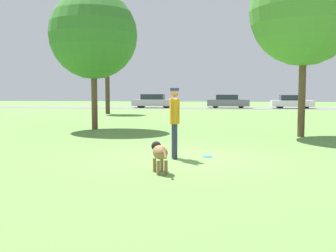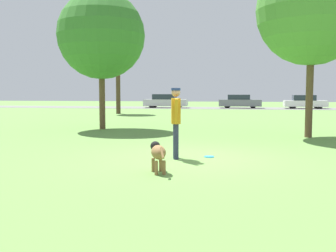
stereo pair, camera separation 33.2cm
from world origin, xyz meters
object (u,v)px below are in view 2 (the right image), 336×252
Objects in this scene: person at (176,116)px; parked_car_white at (305,102)px; tree_far_left at (118,48)px; dog at (158,153)px; parked_car_grey at (240,102)px; frisbee at (209,157)px; tree_near_right at (312,10)px; tree_near_left at (101,35)px; parked_car_silver at (165,101)px.

parked_car_white is at bearing 154.23° from person.
tree_far_left is at bearing -141.79° from parked_car_white.
person reaches higher than dog.
dog is at bearing -91.40° from parked_car_grey.
tree_near_right is (3.30, 5.10, 4.61)m from frisbee.
parked_car_grey is at bearing 75.79° from tree_near_left.
frisbee is 0.04× the size of tree_far_left.
frisbee is at bearing -122.90° from tree_near_right.
tree_far_left is 1.56× the size of parked_car_white.
frisbee is at bearing -66.45° from tree_far_left.
tree_far_left reaches higher than person.
frisbee is 0.04× the size of tree_near_right.
parked_car_grey is 6.47m from parked_car_white.
person is 6.97× the size of frisbee.
frisbee is at bearing -52.39° from tree_near_left.
tree_near_right is (8.61, -1.80, 0.44)m from tree_near_left.
tree_near_right is (4.11, 5.47, 3.55)m from person.
parked_car_white is (4.13, 26.53, -3.94)m from tree_near_right.
person is 0.43× the size of parked_car_white.
person is 0.27× the size of tree_far_left.
tree_near_right is 1.59× the size of parked_car_white.
parked_car_silver reaches higher than dog.
tree_near_left is at bearing 3.39° from dog.
tree_near_left is 0.93× the size of tree_near_right.
parked_car_silver reaches higher than parked_car_grey.
tree_near_right is 1.51× the size of parked_car_grey.
tree_far_left reaches higher than parked_car_white.
parked_car_white is (14.30, 0.48, -0.04)m from parked_car_silver.
frisbee is at bearing -76.95° from parked_car_silver.
tree_near_left is 25.79m from parked_car_grey.
parked_car_grey reaches higher than frisbee.
person reaches higher than parked_car_white.
parked_car_silver is 1.10× the size of parked_car_white.
parked_car_grey is (0.96, 31.67, 0.68)m from frisbee.
tree_near_right is at bearing -11.79° from tree_near_left.
parked_car_grey is (9.35, 12.43, -4.35)m from tree_far_left.
tree_far_left is at bearing -125.18° from parked_car_grey.
tree_near_right is 26.96m from parked_car_grey.
parked_car_grey is at bearing 53.06° from tree_far_left.
parked_car_white reaches higher than frisbee.
tree_near_right reaches higher than parked_car_silver.
parked_car_white is (15.82, 12.39, -4.36)m from tree_far_left.
parked_car_white is (12.75, 24.73, -3.51)m from tree_near_left.
parked_car_grey is (7.83, 0.52, -0.02)m from parked_car_silver.
person reaches higher than frisbee.
tree_near_left is 1.47× the size of parked_car_white.
tree_far_left is at bearing -170.20° from person.
tree_far_left is (-7.48, 21.39, 4.62)m from dog.
parked_car_white is at bearing 81.14° from tree_near_right.
parked_car_silver reaches higher than frisbee.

